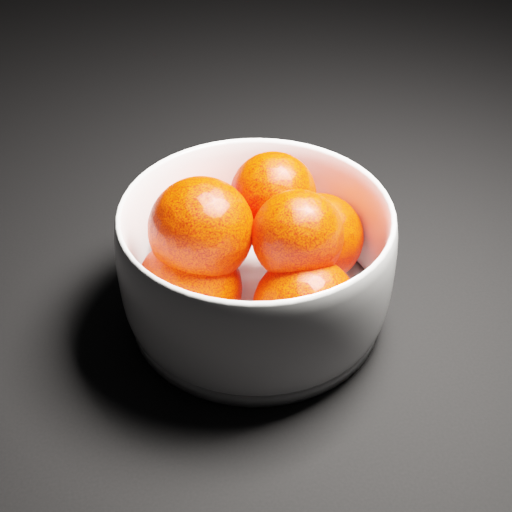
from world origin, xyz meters
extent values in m
cube|color=black|center=(0.00, 0.00, 0.00)|extent=(3.00, 3.00, 0.00)
cylinder|color=silver|center=(-0.25, -0.25, 0.01)|extent=(0.19, 0.19, 0.01)
sphere|color=#FC1900|center=(-0.20, -0.23, 0.05)|extent=(0.07, 0.07, 0.07)
sphere|color=#FC1900|center=(-0.28, -0.20, 0.05)|extent=(0.07, 0.07, 0.07)
sphere|color=#FC1900|center=(-0.30, -0.27, 0.05)|extent=(0.07, 0.07, 0.07)
sphere|color=#FC1900|center=(-0.23, -0.30, 0.05)|extent=(0.07, 0.07, 0.07)
sphere|color=#FC1900|center=(-0.23, -0.22, 0.09)|extent=(0.06, 0.06, 0.06)
sphere|color=#FC1900|center=(-0.29, -0.25, 0.09)|extent=(0.07, 0.07, 0.07)
sphere|color=#FC1900|center=(-0.23, -0.27, 0.09)|extent=(0.06, 0.06, 0.06)
camera|label=1|loc=(-0.34, -0.64, 0.38)|focal=50.00mm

